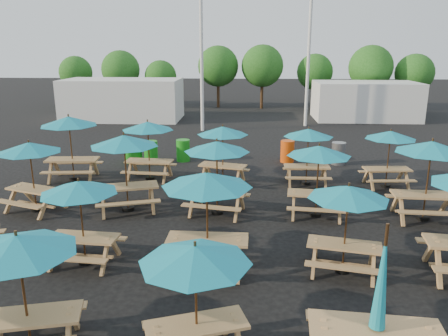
# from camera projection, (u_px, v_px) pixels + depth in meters

# --- Properties ---
(ground) EXTENTS (120.00, 120.00, 0.00)m
(ground) POSITION_uv_depth(u_px,v_px,m) (221.00, 216.00, 13.22)
(ground) COLOR black
(ground) RESTS_ON ground
(picnic_unit_2) EXTENTS (2.41, 2.41, 2.21)m
(picnic_unit_2) POSITION_uv_depth(u_px,v_px,m) (30.00, 152.00, 13.16)
(picnic_unit_2) COLOR #A47649
(picnic_unit_2) RESTS_ON ground
(picnic_unit_3) EXTENTS (2.30, 2.30, 2.47)m
(picnic_unit_3) POSITION_uv_depth(u_px,v_px,m) (69.00, 125.00, 16.33)
(picnic_unit_3) COLOR #A47649
(picnic_unit_3) RESTS_ON ground
(picnic_unit_4) EXTENTS (2.23, 2.23, 2.17)m
(picnic_unit_4) POSITION_uv_depth(u_px,v_px,m) (18.00, 252.00, 6.80)
(picnic_unit_4) COLOR #A47649
(picnic_unit_4) RESTS_ON ground
(picnic_unit_5) EXTENTS (1.91, 1.91, 2.06)m
(picnic_unit_5) POSITION_uv_depth(u_px,v_px,m) (79.00, 192.00, 9.88)
(picnic_unit_5) COLOR #A47649
(picnic_unit_5) RESTS_ON ground
(picnic_unit_6) EXTENTS (2.60, 2.60, 2.42)m
(picnic_unit_6) POSITION_uv_depth(u_px,v_px,m) (124.00, 145.00, 13.15)
(picnic_unit_6) COLOR #A47649
(picnic_unit_6) RESTS_ON ground
(picnic_unit_7) EXTENTS (2.10, 2.10, 2.28)m
(picnic_unit_7) POSITION_uv_depth(u_px,v_px,m) (148.00, 130.00, 16.36)
(picnic_unit_7) COLOR #A47649
(picnic_unit_7) RESTS_ON ground
(picnic_unit_8) EXTENTS (2.25, 2.25, 2.07)m
(picnic_unit_8) POSITION_uv_depth(u_px,v_px,m) (195.00, 262.00, 6.66)
(picnic_unit_8) COLOR #A47649
(picnic_unit_8) RESTS_ON ground
(picnic_unit_9) EXTENTS (2.04, 2.04, 2.35)m
(picnic_unit_9) POSITION_uv_depth(u_px,v_px,m) (207.00, 186.00, 9.52)
(picnic_unit_9) COLOR #A47649
(picnic_unit_9) RESTS_ON ground
(picnic_unit_10) EXTENTS (2.30, 2.30, 2.29)m
(picnic_unit_10) POSITION_uv_depth(u_px,v_px,m) (217.00, 151.00, 12.90)
(picnic_unit_10) COLOR #A47649
(picnic_unit_10) RESTS_ON ground
(picnic_unit_11) EXTENTS (2.29, 2.29, 2.19)m
(picnic_unit_11) POSITION_uv_depth(u_px,v_px,m) (223.00, 134.00, 15.86)
(picnic_unit_11) COLOR #A47649
(picnic_unit_11) RESTS_ON ground
(picnic_unit_12) EXTENTS (2.14, 1.90, 2.56)m
(picnic_unit_12) POSITION_uv_depth(u_px,v_px,m) (378.00, 317.00, 6.52)
(picnic_unit_12) COLOR #A47649
(picnic_unit_12) RESTS_ON ground
(picnic_unit_13) EXTENTS (2.11, 2.11, 2.07)m
(picnic_unit_13) POSITION_uv_depth(u_px,v_px,m) (348.00, 198.00, 9.48)
(picnic_unit_13) COLOR #A47649
(picnic_unit_13) RESTS_ON ground
(picnic_unit_14) EXTENTS (2.08, 2.08, 2.20)m
(picnic_unit_14) POSITION_uv_depth(u_px,v_px,m) (319.00, 155.00, 12.74)
(picnic_unit_14) COLOR #A47649
(picnic_unit_14) RESTS_ON ground
(picnic_unit_15) EXTENTS (1.82, 1.82, 2.12)m
(picnic_unit_15) POSITION_uv_depth(u_px,v_px,m) (308.00, 136.00, 15.83)
(picnic_unit_15) COLOR #A47649
(picnic_unit_15) RESTS_ON ground
(picnic_unit_18) EXTENTS (2.15, 2.15, 2.40)m
(picnic_unit_18) POSITION_uv_depth(u_px,v_px,m) (431.00, 152.00, 12.42)
(picnic_unit_18) COLOR #A47649
(picnic_unit_18) RESTS_ON ground
(picnic_unit_19) EXTENTS (1.92, 1.92, 2.10)m
(picnic_unit_19) POSITION_uv_depth(u_px,v_px,m) (390.00, 139.00, 15.52)
(picnic_unit_19) COLOR #A47649
(picnic_unit_19) RESTS_ON ground
(waste_bin_0) EXTENTS (0.60, 0.60, 0.97)m
(waste_bin_0) POSITION_uv_depth(u_px,v_px,m) (131.00, 152.00, 19.30)
(waste_bin_0) COLOR #1A921B
(waste_bin_0) RESTS_ON ground
(waste_bin_1) EXTENTS (0.60, 0.60, 0.97)m
(waste_bin_1) POSITION_uv_depth(u_px,v_px,m) (135.00, 151.00, 19.34)
(waste_bin_1) COLOR #1A921B
(waste_bin_1) RESTS_ON ground
(waste_bin_2) EXTENTS (0.60, 0.60, 0.97)m
(waste_bin_2) POSITION_uv_depth(u_px,v_px,m) (151.00, 152.00, 19.24)
(waste_bin_2) COLOR #1A921B
(waste_bin_2) RESTS_ON ground
(waste_bin_3) EXTENTS (0.60, 0.60, 0.97)m
(waste_bin_3) POSITION_uv_depth(u_px,v_px,m) (183.00, 150.00, 19.52)
(waste_bin_3) COLOR #1A921B
(waste_bin_3) RESTS_ON ground
(waste_bin_4) EXTENTS (0.60, 0.60, 0.97)m
(waste_bin_4) POSITION_uv_depth(u_px,v_px,m) (287.00, 151.00, 19.34)
(waste_bin_4) COLOR #D9490C
(waste_bin_4) RESTS_ON ground
(waste_bin_5) EXTENTS (0.60, 0.60, 0.97)m
(waste_bin_5) POSITION_uv_depth(u_px,v_px,m) (338.00, 153.00, 18.96)
(waste_bin_5) COLOR gray
(waste_bin_5) RESTS_ON ground
(mast_0) EXTENTS (0.20, 0.20, 12.00)m
(mast_0) POSITION_uv_depth(u_px,v_px,m) (201.00, 28.00, 25.19)
(mast_0) COLOR silver
(mast_0) RESTS_ON ground
(mast_1) EXTENTS (0.20, 0.20, 12.00)m
(mast_1) POSITION_uv_depth(u_px,v_px,m) (310.00, 29.00, 26.77)
(mast_1) COLOR silver
(mast_1) RESTS_ON ground
(event_tent_0) EXTENTS (8.00, 4.00, 2.80)m
(event_tent_0) POSITION_uv_depth(u_px,v_px,m) (123.00, 99.00, 30.58)
(event_tent_0) COLOR silver
(event_tent_0) RESTS_ON ground
(event_tent_1) EXTENTS (7.00, 4.00, 2.60)m
(event_tent_1) POSITION_uv_depth(u_px,v_px,m) (365.00, 101.00, 30.68)
(event_tent_1) COLOR silver
(event_tent_1) RESTS_ON ground
(tree_0) EXTENTS (2.80, 2.80, 4.24)m
(tree_0) POSITION_uv_depth(u_px,v_px,m) (76.00, 73.00, 37.49)
(tree_0) COLOR #382314
(tree_0) RESTS_ON ground
(tree_1) EXTENTS (3.11, 3.11, 4.72)m
(tree_1) POSITION_uv_depth(u_px,v_px,m) (121.00, 70.00, 35.88)
(tree_1) COLOR #382314
(tree_1) RESTS_ON ground
(tree_2) EXTENTS (2.59, 2.59, 3.93)m
(tree_2) POSITION_uv_depth(u_px,v_px,m) (161.00, 76.00, 35.61)
(tree_2) COLOR #382314
(tree_2) RESTS_ON ground
(tree_3) EXTENTS (3.36, 3.36, 5.09)m
(tree_3) POSITION_uv_depth(u_px,v_px,m) (218.00, 66.00, 36.18)
(tree_3) COLOR #382314
(tree_3) RESTS_ON ground
(tree_4) EXTENTS (3.41, 3.41, 5.17)m
(tree_4) POSITION_uv_depth(u_px,v_px,m) (262.00, 66.00, 35.53)
(tree_4) COLOR #382314
(tree_4) RESTS_ON ground
(tree_5) EXTENTS (2.94, 2.94, 4.45)m
(tree_5) POSITION_uv_depth(u_px,v_px,m) (315.00, 72.00, 35.84)
(tree_5) COLOR #382314
(tree_5) RESTS_ON ground
(tree_6) EXTENTS (3.38, 3.38, 5.13)m
(tree_6) POSITION_uv_depth(u_px,v_px,m) (371.00, 67.00, 33.79)
(tree_6) COLOR #382314
(tree_6) RESTS_ON ground
(tree_7) EXTENTS (2.95, 2.95, 4.48)m
(tree_7) POSITION_uv_depth(u_px,v_px,m) (415.00, 73.00, 33.76)
(tree_7) COLOR #382314
(tree_7) RESTS_ON ground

